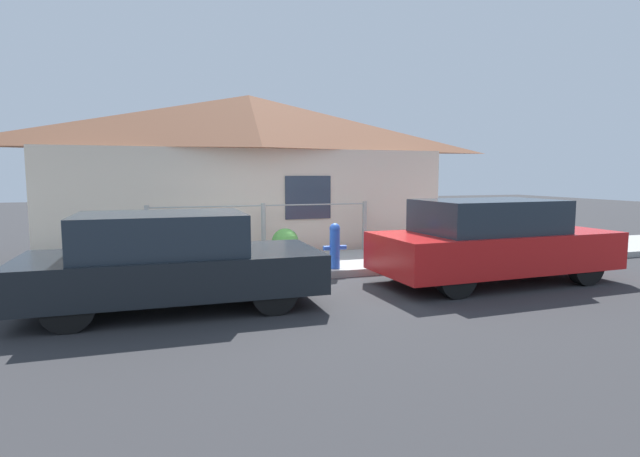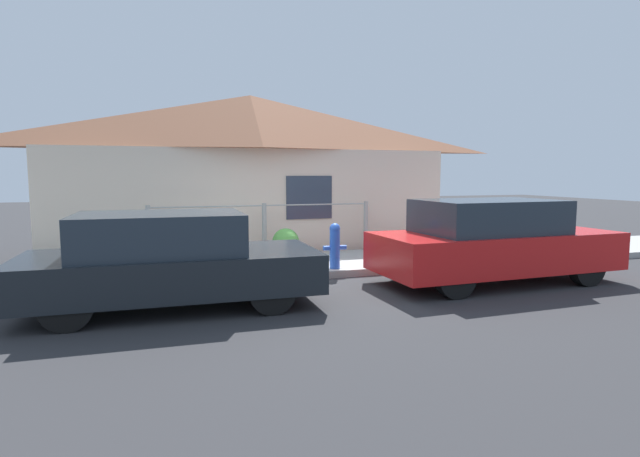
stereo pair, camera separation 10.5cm
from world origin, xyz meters
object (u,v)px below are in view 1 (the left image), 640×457
at_px(fire_hydrant, 335,245).
at_px(potted_plant_near_hydrant, 285,243).
at_px(car_left, 171,261).
at_px(car_right, 493,241).

distance_m(fire_hydrant, potted_plant_near_hydrant, 1.29).
relative_size(car_left, fire_hydrant, 4.80).
bearing_deg(car_right, fire_hydrant, 147.48).
xyz_separation_m(car_right, potted_plant_near_hydrant, (-3.12, 2.53, -0.22)).
bearing_deg(fire_hydrant, car_left, -154.46).
bearing_deg(car_left, car_right, 0.51).
xyz_separation_m(car_left, car_right, (5.44, -0.00, 0.05)).
xyz_separation_m(car_left, fire_hydrant, (3.01, 1.44, -0.10)).
height_order(car_left, car_right, car_right).
relative_size(car_left, car_right, 0.95).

